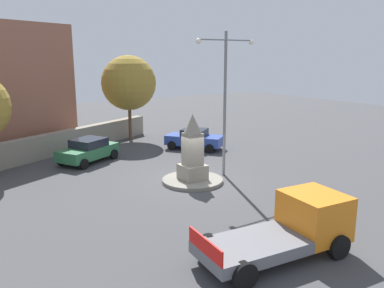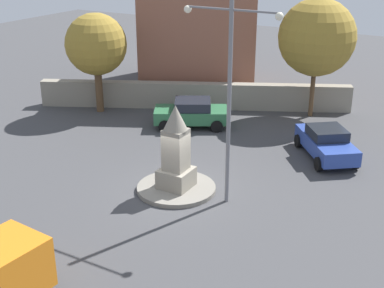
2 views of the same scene
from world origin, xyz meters
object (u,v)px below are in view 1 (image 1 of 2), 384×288
at_px(streetlamp, 225,90).
at_px(car_blue_passing, 194,139).
at_px(monument, 193,151).
at_px(truck_orange_parked_right, 292,227).
at_px(tree_near_wall, 129,83).
at_px(car_green_near_island, 88,150).

relative_size(streetlamp, car_blue_passing, 1.86).
height_order(streetlamp, car_blue_passing, streetlamp).
distance_m(monument, truck_orange_parked_right, 8.57).
height_order(monument, tree_near_wall, tree_near_wall).
relative_size(streetlamp, truck_orange_parked_right, 1.44).
relative_size(truck_orange_parked_right, tree_near_wall, 0.82).
xyz_separation_m(streetlamp, car_blue_passing, (-2.11, -6.27, -4.04)).
distance_m(streetlamp, car_green_near_island, 9.71).
relative_size(car_blue_passing, truck_orange_parked_right, 0.78).
bearing_deg(truck_orange_parked_right, streetlamp, -112.88).
distance_m(streetlamp, car_blue_passing, 7.76).
bearing_deg(truck_orange_parked_right, car_green_near_island, -82.97).
relative_size(monument, truck_orange_parked_right, 0.64).
bearing_deg(truck_orange_parked_right, car_blue_passing, -111.09).
height_order(car_green_near_island, tree_near_wall, tree_near_wall).
height_order(monument, streetlamp, streetlamp).
distance_m(streetlamp, truck_orange_parked_right, 10.09).
xyz_separation_m(car_blue_passing, truck_orange_parked_right, (5.73, 14.87, 0.21)).
bearing_deg(car_green_near_island, car_blue_passing, 175.39).
bearing_deg(car_blue_passing, tree_near_wall, -65.65).
bearing_deg(car_blue_passing, truck_orange_parked_right, 68.91).
xyz_separation_m(monument, tree_near_wall, (-1.80, -12.03, 2.79)).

